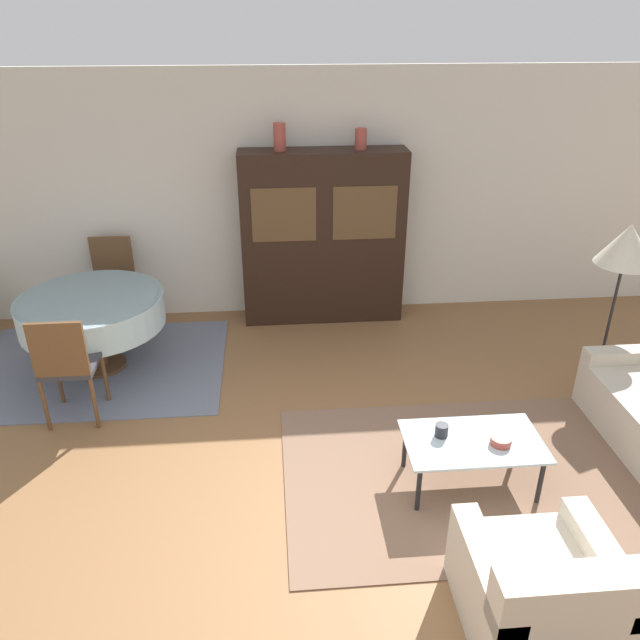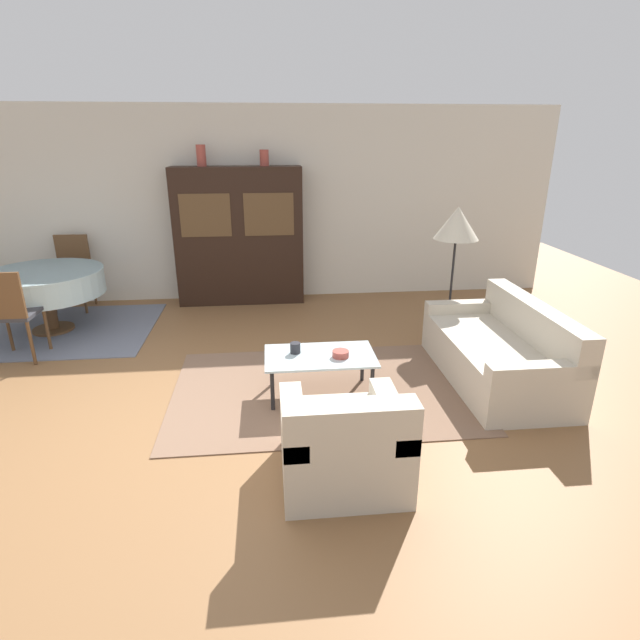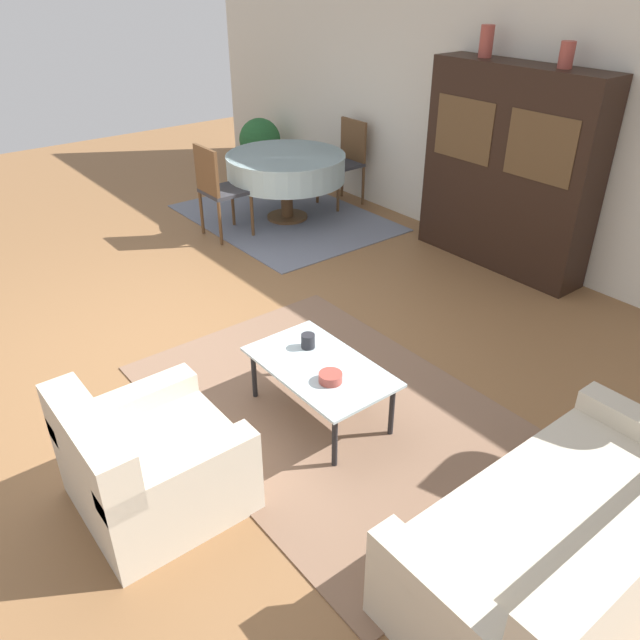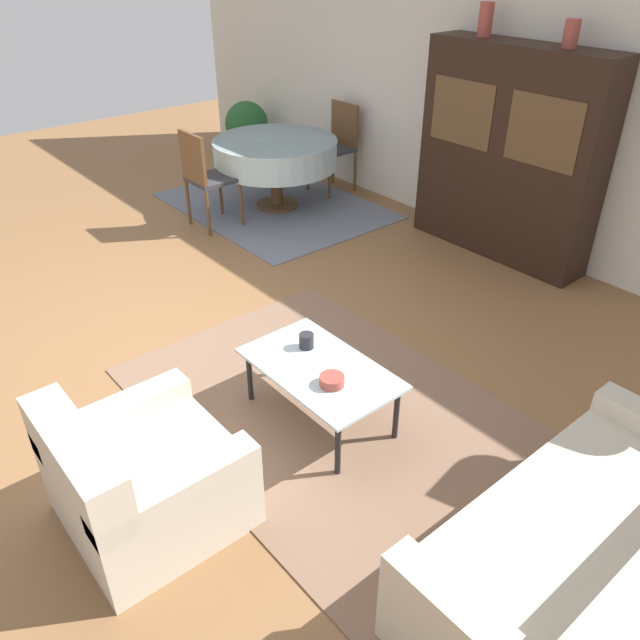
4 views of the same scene
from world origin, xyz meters
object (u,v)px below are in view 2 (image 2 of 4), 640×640
object	(u,v)px
cup	(295,348)
vase_short	(264,158)
coffee_table	(320,359)
dining_table	(45,283)
couch	(500,353)
display_cabinet	(239,237)
dining_chair_near	(9,310)
dining_chair_far	(72,267)
bowl	(341,354)
floor_lamp	(457,226)
vase_tall	(201,156)
armchair	(344,444)

from	to	relation	value
cup	vase_short	size ratio (longest dim) A/B	0.47
coffee_table	dining_table	xyz separation A→B (m)	(-3.14, 1.98, 0.25)
dining_table	cup	xyz separation A→B (m)	(2.92, -1.91, -0.16)
couch	coffee_table	size ratio (longest dim) A/B	1.78
display_cabinet	cup	size ratio (longest dim) A/B	19.28
dining_chair_near	dining_chair_far	world-z (taller)	same
dining_chair_near	bowl	world-z (taller)	dining_chair_near
couch	floor_lamp	distance (m)	1.65
couch	display_cabinet	xyz separation A→B (m)	(-2.63, 2.80, 0.67)
dining_chair_near	floor_lamp	bearing A→B (deg)	4.07
dining_chair_far	vase_short	bearing A→B (deg)	-178.75
dining_table	vase_short	world-z (taller)	vase_short
vase_tall	armchair	bearing A→B (deg)	-72.47
dining_chair_far	floor_lamp	distance (m)	5.13
couch	dining_table	xyz separation A→B (m)	(-4.93, 1.84, 0.33)
armchair	dining_chair_far	size ratio (longest dim) A/B	0.84
armchair	dining_table	bearing A→B (deg)	134.72
couch	dining_chair_far	xyz separation A→B (m)	(-4.93, 2.74, 0.30)
vase_short	bowl	bearing A→B (deg)	-78.14
dining_chair_near	cup	distance (m)	3.09
coffee_table	vase_short	bearing A→B (deg)	98.68
floor_lamp	vase_short	distance (m)	2.74
couch	armchair	size ratio (longest dim) A/B	2.11
coffee_table	vase_tall	size ratio (longest dim) A/B	3.65
floor_lamp	bowl	bearing A→B (deg)	-136.25
armchair	display_cabinet	xyz separation A→B (m)	(-0.87, 4.17, 0.66)
armchair	coffee_table	xyz separation A→B (m)	(-0.04, 1.23, 0.08)
armchair	dining_chair_far	bearing A→B (deg)	127.70
dining_chair_near	dining_chair_far	xyz separation A→B (m)	(0.00, 1.80, 0.00)
dining_chair_near	vase_tall	bearing A→B (deg)	45.05
couch	vase_tall	world-z (taller)	vase_tall
dining_chair_near	vase_short	bearing A→B (deg)	34.71
display_cabinet	dining_chair_near	xyz separation A→B (m)	(-2.30, -1.86, -0.37)
cup	vase_tall	distance (m)	3.44
couch	floor_lamp	size ratio (longest dim) A/B	1.17
couch	bowl	size ratio (longest dim) A/B	11.92
dining_chair_far	coffee_table	bearing A→B (deg)	137.46
dining_table	bowl	distance (m)	3.90
dining_chair_far	vase_short	world-z (taller)	vase_short
vase_tall	coffee_table	bearing A→B (deg)	-66.48
armchair	floor_lamp	bearing A→B (deg)	57.48
coffee_table	cup	bearing A→B (deg)	162.16
armchair	floor_lamp	distance (m)	3.31
dining_table	vase_tall	distance (m)	2.53
armchair	vase_short	distance (m)	4.54
dining_chair_far	display_cabinet	bearing A→B (deg)	-178.57
cup	display_cabinet	bearing A→B (deg)	102.14
coffee_table	floor_lamp	bearing A→B (deg)	39.46
floor_lamp	vase_short	bearing A→B (deg)	145.13
vase_tall	vase_short	world-z (taller)	vase_tall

